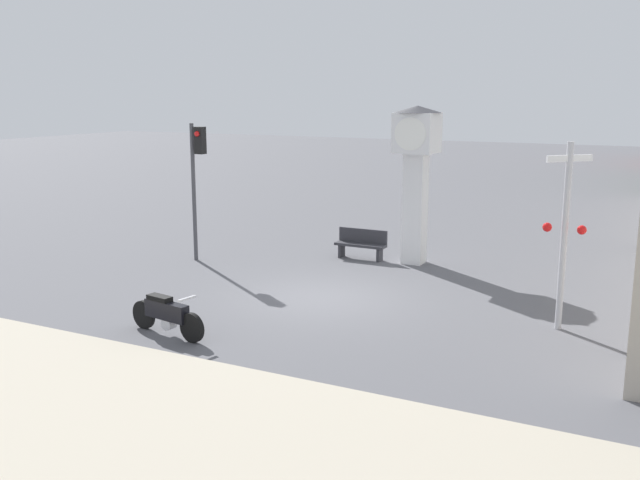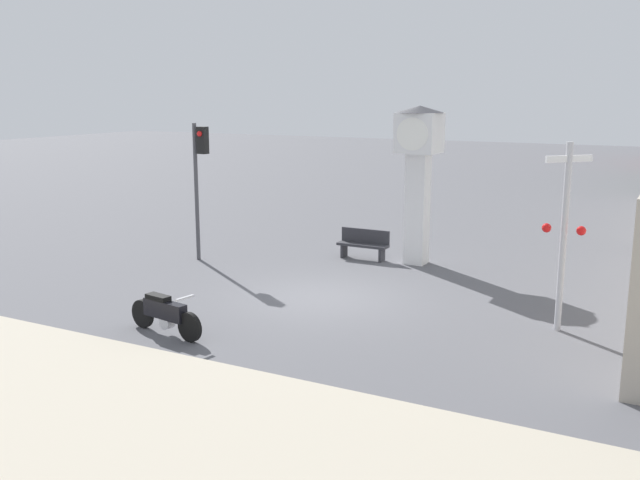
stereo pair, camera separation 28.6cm
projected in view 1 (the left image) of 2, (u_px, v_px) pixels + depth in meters
The scene contains 7 objects.
ground_plane at pixel (321, 298), 17.82m from camera, with size 120.00×120.00×0.00m, color #56565B.
sidewalk_strip at pixel (85, 426), 10.86m from camera, with size 36.00×6.00×0.10m.
motorcycle at pixel (167, 315), 15.00m from camera, with size 2.11×0.56×0.94m.
clock_tower at pixel (416, 160), 20.88m from camera, with size 1.40×1.40×4.68m.
traffic_light at pixel (197, 167), 21.26m from camera, with size 0.50×0.35×4.16m.
railroad_crossing_signal at pixel (565, 229), 15.05m from camera, with size 0.90×0.82×4.05m.
bench at pixel (361, 243), 21.95m from camera, with size 1.60×0.44×0.92m.
Camera 1 is at (7.76, -15.30, 5.02)m, focal length 40.00 mm.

